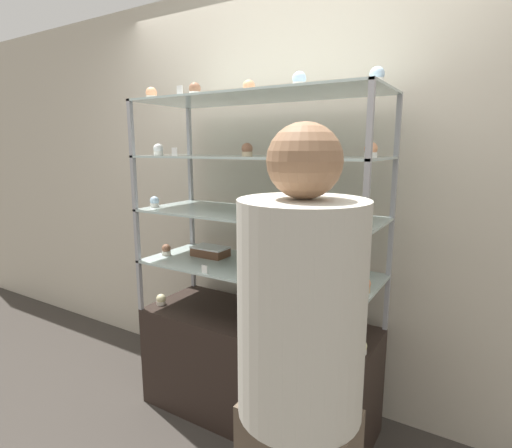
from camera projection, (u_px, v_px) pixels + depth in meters
ground_plane at (256, 415)px, 2.42m from camera, size 20.00×20.00×0.00m
back_wall at (289, 195)px, 2.52m from camera, size 8.00×0.05×2.60m
display_base at (256, 368)px, 2.36m from camera, size 1.37×0.52×0.62m
display_riser_lower at (256, 270)px, 2.25m from camera, size 1.37×0.52×0.31m
display_riser_middle at (256, 216)px, 2.19m from camera, size 1.37×0.52×0.31m
display_riser_upper at (256, 159)px, 2.14m from camera, size 1.37×0.52×0.31m
display_riser_top at (256, 99)px, 2.08m from camera, size 1.37×0.52×0.31m
layer_cake_centerpiece at (280, 312)px, 2.28m from camera, size 0.21×0.21×0.10m
sheet_cake_frosted at (210, 251)px, 2.47m from camera, size 0.22×0.13×0.06m
cupcake_0 at (161, 300)px, 2.51m from camera, size 0.06×0.06×0.07m
cupcake_1 at (361, 347)px, 1.91m from camera, size 0.06×0.06×0.07m
price_tag_0 at (277, 344)px, 1.96m from camera, size 0.04×0.00×0.04m
cupcake_2 at (166, 250)px, 2.49m from camera, size 0.06×0.06×0.07m
cupcake_3 at (287, 269)px, 2.10m from camera, size 0.06×0.06×0.07m
cupcake_4 at (365, 285)px, 1.85m from camera, size 0.06×0.06×0.07m
price_tag_1 at (204, 269)px, 2.13m from camera, size 0.04×0.00×0.04m
cupcake_5 at (155, 202)px, 2.40m from camera, size 0.05×0.05×0.07m
cupcake_6 at (249, 208)px, 2.15m from camera, size 0.05×0.05×0.07m
cupcake_7 at (364, 221)px, 1.78m from camera, size 0.05×0.05×0.07m
price_tag_2 at (264, 219)px, 1.89m from camera, size 0.04×0.00×0.04m
cupcake_8 at (158, 150)px, 2.36m from camera, size 0.06×0.06×0.07m
cupcake_9 at (247, 150)px, 2.03m from camera, size 0.06×0.06×0.07m
cupcake_10 at (371, 150)px, 1.74m from camera, size 0.06×0.06×0.07m
price_tag_3 at (174, 152)px, 2.11m from camera, size 0.04×0.00×0.04m
cupcake_11 at (151, 94)px, 2.27m from camera, size 0.06×0.06×0.07m
cupcake_12 at (195, 90)px, 2.11m from camera, size 0.06×0.06×0.07m
cupcake_13 at (249, 88)px, 2.03m from camera, size 0.06×0.06×0.07m
cupcake_14 at (299, 80)px, 1.81m from camera, size 0.06×0.06×0.07m
cupcake_15 at (377, 76)px, 1.70m from camera, size 0.06×0.06×0.07m
price_tag_4 at (180, 90)px, 2.03m from camera, size 0.04×0.00×0.04m
donut_glazed at (306, 89)px, 1.98m from camera, size 0.12×0.12×0.04m
customer_figure at (300, 375)px, 1.25m from camera, size 0.39×0.39×1.67m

